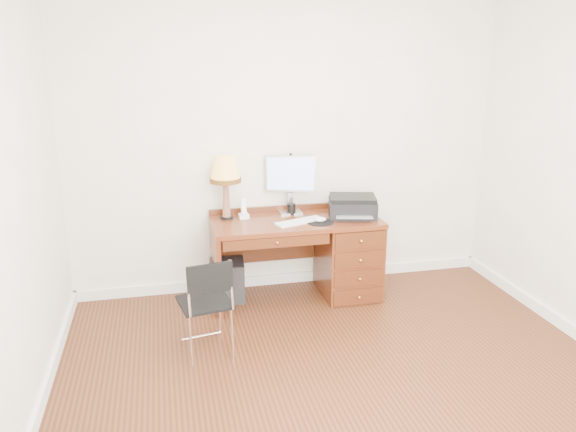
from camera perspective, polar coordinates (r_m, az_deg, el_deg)
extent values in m
plane|color=#3A1B0D|center=(4.10, 5.57, -16.14)|extent=(4.00, 4.00, 0.00)
plane|color=white|center=(5.21, -0.07, 7.06)|extent=(4.00, 0.00, 4.00)
plane|color=white|center=(3.48, -26.73, 0.43)|extent=(0.00, 3.50, 3.50)
cube|color=white|center=(5.56, -0.03, -6.29)|extent=(4.00, 0.03, 0.10)
cube|color=white|center=(4.01, -24.01, -17.71)|extent=(0.03, 3.50, 0.10)
cube|color=maroon|center=(5.02, 0.83, -0.60)|extent=(1.50, 0.65, 0.04)
cube|color=maroon|center=(5.28, 6.11, -4.13)|extent=(0.50, 0.61, 0.71)
cube|color=maroon|center=(5.03, -7.33, -5.23)|extent=(0.04, 0.61, 0.71)
cube|color=#502210|center=(5.33, -2.44, -2.61)|extent=(0.96, 0.03, 0.39)
cube|color=#502210|center=(4.71, -1.14, -2.68)|extent=(0.91, 0.03, 0.09)
sphere|color=#BF8C3F|center=(4.98, 7.34, -5.44)|extent=(0.03, 0.03, 0.03)
cube|color=silver|center=(5.22, 0.25, 0.38)|extent=(0.24, 0.20, 0.01)
cube|color=silver|center=(5.24, 0.13, 1.48)|extent=(0.05, 0.04, 0.17)
cube|color=silver|center=(5.16, 0.18, 4.33)|extent=(0.46, 0.17, 0.34)
cube|color=#4C8CF2|center=(5.14, 0.23, 4.28)|extent=(0.41, 0.13, 0.30)
cube|color=white|center=(4.93, 1.17, -0.57)|extent=(0.47, 0.27, 0.02)
cylinder|color=black|center=(4.94, 3.30, -0.62)|extent=(0.24, 0.24, 0.01)
ellipsoid|color=white|center=(4.94, 3.31, -0.35)|extent=(0.11, 0.07, 0.04)
cube|color=black|center=(5.14, 6.57, 0.81)|extent=(0.49, 0.42, 0.15)
cube|color=black|center=(5.11, 6.60, 1.82)|extent=(0.47, 0.40, 0.04)
cylinder|color=black|center=(5.07, -6.24, -0.15)|extent=(0.12, 0.12, 0.02)
cone|color=brown|center=(5.02, -6.31, 1.80)|extent=(0.07, 0.07, 0.34)
cone|color=gold|center=(4.96, -6.41, 4.86)|extent=(0.27, 0.27, 0.21)
cylinder|color=#593814|center=(4.98, -6.37, 3.67)|extent=(0.28, 0.28, 0.04)
cube|color=white|center=(5.07, -4.52, -0.01)|extent=(0.09, 0.09, 0.04)
cube|color=white|center=(5.04, -4.54, 0.99)|extent=(0.05, 0.06, 0.15)
cylinder|color=black|center=(5.17, 0.34, 0.72)|extent=(0.08, 0.08, 0.10)
cube|color=black|center=(4.25, -8.44, -8.66)|extent=(0.43, 0.43, 0.02)
cube|color=black|center=(3.99, -8.39, -6.38)|extent=(0.33, 0.08, 0.22)
cylinder|color=silver|center=(4.48, -10.51, -10.35)|extent=(0.02, 0.02, 0.41)
cylinder|color=silver|center=(4.49, -6.49, -10.06)|extent=(0.02, 0.02, 0.41)
cylinder|color=silver|center=(4.20, -10.30, -12.25)|extent=(0.02, 0.02, 0.41)
cylinder|color=silver|center=(4.22, -5.99, -11.92)|extent=(0.02, 0.02, 0.41)
cylinder|color=silver|center=(4.01, -10.58, -7.49)|extent=(0.02, 0.02, 0.37)
cylinder|color=silver|center=(4.03, -6.12, -7.17)|extent=(0.02, 0.02, 0.37)
cube|color=black|center=(5.20, -6.20, -6.50)|extent=(0.34, 0.34, 0.36)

